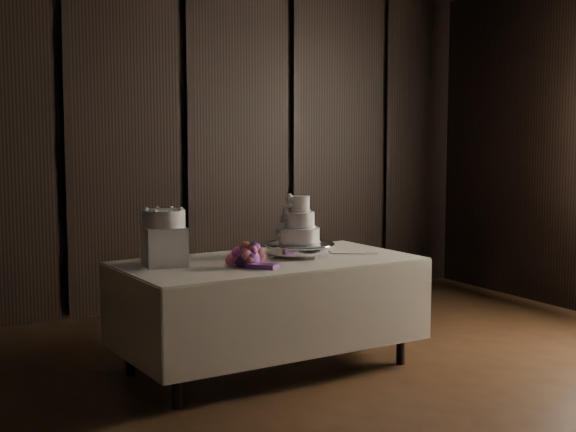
{
  "coord_description": "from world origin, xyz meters",
  "views": [
    {
      "loc": [
        -2.68,
        -3.39,
        1.62
      ],
      "look_at": [
        -0.12,
        1.37,
        1.05
      ],
      "focal_mm": 50.0,
      "sensor_mm": 36.0,
      "label": 1
    }
  ],
  "objects": [
    {
      "name": "room",
      "position": [
        0.0,
        0.0,
        1.5
      ],
      "size": [
        6.08,
        7.08,
        3.08
      ],
      "color": "black",
      "rests_on": "ground"
    },
    {
      "name": "display_table",
      "position": [
        -0.27,
        1.37,
        0.42
      ],
      "size": [
        2.05,
        1.16,
        0.76
      ],
      "rotation": [
        0.0,
        0.0,
        0.06
      ],
      "color": "white",
      "rests_on": "ground"
    },
    {
      "name": "cake_stand",
      "position": [
        -0.0,
        1.41,
        0.81
      ],
      "size": [
        0.64,
        0.64,
        0.09
      ],
      "primitive_type": "cylinder",
      "rotation": [
        0.0,
        0.0,
        0.41
      ],
      "color": "silver",
      "rests_on": "display_table"
    },
    {
      "name": "wedding_cake",
      "position": [
        -0.03,
        1.4,
        0.98
      ],
      "size": [
        0.32,
        0.27,
        0.33
      ],
      "rotation": [
        0.0,
        0.0,
        -0.32
      ],
      "color": "white",
      "rests_on": "cake_stand"
    },
    {
      "name": "bouquet",
      "position": [
        -0.5,
        1.21,
        0.83
      ],
      "size": [
        0.5,
        0.49,
        0.19
      ],
      "primitive_type": null,
      "rotation": [
        0.0,
        0.0,
        -0.86
      ],
      "color": "#DA587A",
      "rests_on": "display_table"
    },
    {
      "name": "box_pedestal",
      "position": [
        -0.96,
        1.49,
        0.89
      ],
      "size": [
        0.29,
        0.29,
        0.25
      ],
      "primitive_type": "cube",
      "rotation": [
        0.0,
        0.0,
        -0.13
      ],
      "color": "white",
      "rests_on": "display_table"
    },
    {
      "name": "small_cake",
      "position": [
        -0.96,
        1.49,
        1.07
      ],
      "size": [
        0.36,
        0.36,
        0.11
      ],
      "primitive_type": "cylinder",
      "rotation": [
        0.0,
        0.0,
        -0.42
      ],
      "color": "white",
      "rests_on": "box_pedestal"
    },
    {
      "name": "cake_knife",
      "position": [
        0.31,
        1.31,
        0.77
      ],
      "size": [
        0.31,
        0.24,
        0.01
      ],
      "primitive_type": "cube",
      "rotation": [
        0.0,
        0.0,
        -0.62
      ],
      "color": "silver",
      "rests_on": "display_table"
    }
  ]
}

